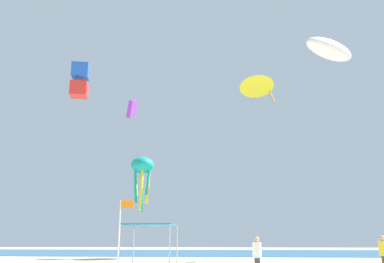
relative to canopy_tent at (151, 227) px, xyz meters
The scene contains 10 objects.
ocean_strip 24.81m from the canopy_tent, 85.04° to the left, with size 110.00×21.79×0.03m, color #28608C.
canopy_tent is the anchor object (origin of this frame).
person_near_tent 6.83m from the canopy_tent, 34.36° to the right, with size 0.40×0.43×1.70m.
person_leftmost 11.95m from the canopy_tent, ahead, with size 0.42×0.47×1.76m.
banner_flag 5.06m from the canopy_tent, 94.14° to the right, with size 0.61×0.06×3.25m.
kite_inflatable_white 16.34m from the canopy_tent, ahead, with size 4.36×3.79×1.70m.
kite_octopus_teal 13.14m from the canopy_tent, 104.68° to the left, with size 2.61×2.61×4.79m.
kite_box_blue 16.12m from the canopy_tent, 136.86° to the left, with size 1.63×1.66×2.91m.
kite_parafoil_purple 24.29m from the canopy_tent, 107.44° to the left, with size 1.50×6.39×3.91m.
kite_delta_yellow 22.13m from the canopy_tent, 62.47° to the left, with size 3.89×3.90×3.03m.
Camera 1 is at (1.91, -17.24, 1.63)m, focal length 35.96 mm.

